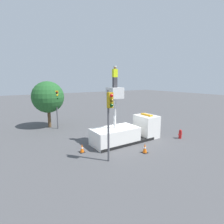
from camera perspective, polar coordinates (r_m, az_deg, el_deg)
name	(u,v)px	position (r m, az deg, el deg)	size (l,w,h in m)	color
ground_plane	(123,142)	(16.12, 3.47, -9.74)	(120.00, 120.00, 0.00)	#4C4C4F
bucket_truck	(127,131)	(16.07, 4.78, -6.28)	(6.61, 2.23, 4.93)	black
worker	(115,77)	(14.63, 0.96, 11.43)	(0.40, 0.26, 1.75)	#38383D
traffic_light_pole	(110,112)	(11.41, -0.81, 0.01)	(0.34, 0.57, 4.93)	#515156
traffic_light_across	(57,101)	(20.46, -17.58, 3.41)	(0.34, 0.57, 4.53)	#515156
fire_hydrant	(180,134)	(18.11, 21.38, -6.73)	(0.51, 0.27, 0.89)	red
traffic_cone_rear	(82,148)	(14.04, -9.76, -11.63)	(0.40, 0.40, 0.68)	black
traffic_cone_curbside	(145,148)	(13.98, 10.67, -11.57)	(0.42, 0.42, 0.76)	black
tree_left_bg	(48,97)	(21.63, -20.20, 4.57)	(3.65, 3.65, 5.42)	brown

